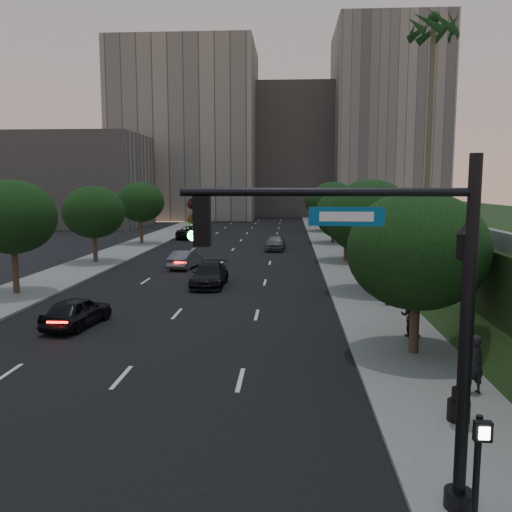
# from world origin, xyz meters

# --- Properties ---
(ground) EXTENTS (160.00, 160.00, 0.00)m
(ground) POSITION_xyz_m (0.00, 0.00, 0.00)
(ground) COLOR black
(ground) RESTS_ON ground
(road_surface) EXTENTS (16.00, 140.00, 0.02)m
(road_surface) POSITION_xyz_m (0.00, 30.00, 0.01)
(road_surface) COLOR black
(road_surface) RESTS_ON ground
(sidewalk_right) EXTENTS (4.50, 140.00, 0.15)m
(sidewalk_right) POSITION_xyz_m (10.25, 30.00, 0.07)
(sidewalk_right) COLOR slate
(sidewalk_right) RESTS_ON ground
(sidewalk_left) EXTENTS (4.50, 140.00, 0.15)m
(sidewalk_left) POSITION_xyz_m (-10.25, 30.00, 0.07)
(sidewalk_left) COLOR slate
(sidewalk_left) RESTS_ON ground
(parapet_wall) EXTENTS (0.35, 90.00, 0.70)m
(parapet_wall) POSITION_xyz_m (13.50, 28.00, 4.35)
(parapet_wall) COLOR slate
(parapet_wall) RESTS_ON embankment
(office_block_left) EXTENTS (26.00, 20.00, 32.00)m
(office_block_left) POSITION_xyz_m (-14.00, 92.00, 16.00)
(office_block_left) COLOR gray
(office_block_left) RESTS_ON ground
(office_block_mid) EXTENTS (22.00, 18.00, 26.00)m
(office_block_mid) POSITION_xyz_m (6.00, 102.00, 13.00)
(office_block_mid) COLOR gray
(office_block_mid) RESTS_ON ground
(office_block_right) EXTENTS (20.00, 22.00, 36.00)m
(office_block_right) POSITION_xyz_m (24.00, 96.00, 18.00)
(office_block_right) COLOR gray
(office_block_right) RESTS_ON ground
(office_block_filler) EXTENTS (18.00, 16.00, 14.00)m
(office_block_filler) POSITION_xyz_m (-26.00, 70.00, 7.00)
(office_block_filler) COLOR gray
(office_block_filler) RESTS_ON ground
(tree_right_a) EXTENTS (5.20, 5.20, 6.24)m
(tree_right_a) POSITION_xyz_m (10.30, 8.00, 4.02)
(tree_right_a) COLOR #38281C
(tree_right_a) RESTS_ON ground
(tree_right_b) EXTENTS (5.20, 5.20, 6.74)m
(tree_right_b) POSITION_xyz_m (10.30, 20.00, 4.52)
(tree_right_b) COLOR #38281C
(tree_right_b) RESTS_ON ground
(tree_right_c) EXTENTS (5.20, 5.20, 6.24)m
(tree_right_c) POSITION_xyz_m (10.30, 33.00, 4.02)
(tree_right_c) COLOR #38281C
(tree_right_c) RESTS_ON ground
(tree_right_d) EXTENTS (5.20, 5.20, 6.74)m
(tree_right_d) POSITION_xyz_m (10.30, 47.00, 4.52)
(tree_right_d) COLOR #38281C
(tree_right_d) RESTS_ON ground
(tree_right_e) EXTENTS (5.20, 5.20, 6.24)m
(tree_right_e) POSITION_xyz_m (10.30, 62.00, 4.02)
(tree_right_e) COLOR #38281C
(tree_right_e) RESTS_ON ground
(tree_left_b) EXTENTS (5.00, 5.00, 6.71)m
(tree_left_b) POSITION_xyz_m (-10.30, 18.00, 4.58)
(tree_left_b) COLOR #38281C
(tree_left_b) RESTS_ON ground
(tree_left_c) EXTENTS (5.00, 5.00, 6.34)m
(tree_left_c) POSITION_xyz_m (-10.30, 31.00, 4.21)
(tree_left_c) COLOR #38281C
(tree_left_c) RESTS_ON ground
(tree_left_d) EXTENTS (5.00, 5.00, 6.71)m
(tree_left_d) POSITION_xyz_m (-10.30, 45.00, 4.58)
(tree_left_d) COLOR #38281C
(tree_left_d) RESTS_ON ground
(palm_far) EXTENTS (3.20, 3.20, 15.50)m
(palm_far) POSITION_xyz_m (16.00, 30.00, 17.64)
(palm_far) COLOR #4C4233
(palm_far) RESTS_ON embankment
(traffic_signal_mast) EXTENTS (5.68, 0.56, 7.00)m
(traffic_signal_mast) POSITION_xyz_m (7.84, -2.02, 3.67)
(traffic_signal_mast) COLOR black
(traffic_signal_mast) RESTS_ON ground
(street_lamp) EXTENTS (0.64, 0.64, 5.62)m
(street_lamp) POSITION_xyz_m (10.15, 2.00, 2.63)
(street_lamp) COLOR black
(street_lamp) RESTS_ON ground
(pedestrian_signal) EXTENTS (0.30, 0.33, 2.50)m
(pedestrian_signal) POSITION_xyz_m (8.87, -3.12, 1.57)
(pedestrian_signal) COLOR black
(pedestrian_signal) RESTS_ON ground
(sedan_near_left) EXTENTS (2.29, 4.35, 1.41)m
(sedan_near_left) POSITION_xyz_m (-4.04, 11.36, 0.71)
(sedan_near_left) COLOR black
(sedan_near_left) RESTS_ON ground
(sedan_mid_left) EXTENTS (2.16, 4.44, 1.40)m
(sedan_mid_left) POSITION_xyz_m (-2.40, 28.85, 0.70)
(sedan_mid_left) COLOR #4F5055
(sedan_mid_left) RESTS_ON ground
(sedan_far_left) EXTENTS (3.19, 5.81, 1.54)m
(sedan_far_left) POSITION_xyz_m (-6.03, 51.65, 0.77)
(sedan_far_left) COLOR black
(sedan_far_left) RESTS_ON ground
(sedan_near_right) EXTENTS (2.07, 4.97, 1.44)m
(sedan_near_right) POSITION_xyz_m (0.54, 21.55, 0.72)
(sedan_near_right) COLOR black
(sedan_near_right) RESTS_ON ground
(sedan_far_right) EXTENTS (2.07, 4.62, 1.54)m
(sedan_far_right) POSITION_xyz_m (4.23, 40.76, 0.77)
(sedan_far_right) COLOR #57595E
(sedan_far_right) RESTS_ON ground
(pedestrian_a) EXTENTS (0.75, 0.59, 1.83)m
(pedestrian_a) POSITION_xyz_m (11.17, 3.99, 1.06)
(pedestrian_a) COLOR black
(pedestrian_a) RESTS_ON sidewalk_right
(pedestrian_b) EXTENTS (1.02, 0.91, 1.74)m
(pedestrian_b) POSITION_xyz_m (10.66, 10.18, 1.02)
(pedestrian_b) COLOR black
(pedestrian_b) RESTS_ON sidewalk_right
(pedestrian_c) EXTENTS (1.06, 0.56, 1.73)m
(pedestrian_c) POSITION_xyz_m (10.89, 16.10, 1.01)
(pedestrian_c) COLOR black
(pedestrian_c) RESTS_ON sidewalk_right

